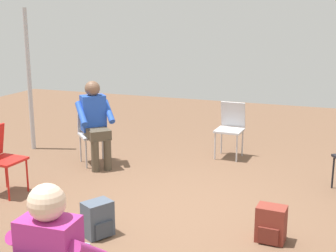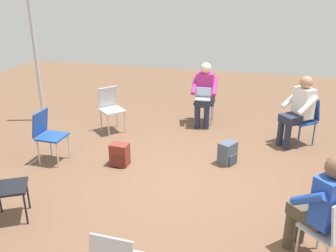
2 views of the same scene
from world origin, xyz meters
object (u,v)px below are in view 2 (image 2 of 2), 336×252
chair_southwest (2,184)px  person_in_blue (321,203)px  person_with_laptop (204,91)px  chair_northeast (305,117)px  chair_southeast (332,228)px  person_in_white (299,108)px  chair_north (205,98)px  chair_northwest (110,106)px  backpack_near_laptop_user (227,154)px  backpack_by_empty_chair (120,156)px  chair_west (48,133)px

chair_southwest → person_in_blue: (3.57, 0.21, 0.20)m
person_with_laptop → chair_northeast: bearing=162.7°
chair_southeast → person_in_white: (-0.15, 3.13, 0.20)m
chair_northeast → chair_north: 1.99m
chair_southeast → chair_northeast: 3.24m
chair_north → chair_northwest: 1.93m
chair_north → person_with_laptop: person_with_laptop is taller
chair_northwest → chair_southwest: same height
chair_northeast → person_in_white: person_in_white is taller
chair_north → chair_northwest: same height
person_with_laptop → person_in_blue: bearing=113.6°
backpack_near_laptop_user → backpack_by_empty_chair: bearing=-163.2°
person_in_white → backpack_near_laptop_user: person_in_white is taller
chair_northeast → person_with_laptop: 1.95m
chair_northwest → chair_southwest: (-0.12, -3.02, 0.00)m
chair_northeast → backpack_by_empty_chair: chair_northeast is taller
chair_west → chair_north: size_ratio=1.00×
chair_northwest → person_with_laptop: size_ratio=0.69×
chair_northwest → chair_southwest: 3.02m
person_with_laptop → backpack_near_laptop_user: 1.84m
chair_southeast → chair_southwest: same height
person_in_white → person_in_blue: bearing=141.0°
person_with_laptop → backpack_near_laptop_user: size_ratio=3.44×
person_in_white → backpack_by_empty_chair: 3.17m
chair_southeast → chair_northeast: size_ratio=1.00×
chair_southeast → person_in_white: bearing=48.2°
backpack_near_laptop_user → chair_southeast: bearing=-59.5°
person_in_blue → chair_northwest: bearing=96.3°
chair_southeast → person_in_blue: person_in_blue is taller
person_in_white → backpack_by_empty_chair: person_in_white is taller
chair_northwest → person_in_blue: size_ratio=0.69×
chair_northeast → backpack_near_laptop_user: (-1.21, -1.14, -0.34)m
person_in_blue → backpack_near_laptop_user: (-1.12, 1.98, -0.54)m
chair_northeast → chair_southwest: bearing=92.6°
backpack_near_laptop_user → backpack_by_empty_chair: (-1.64, -0.50, 0.00)m
chair_southeast → backpack_by_empty_chair: 3.31m
chair_west → chair_northeast: bearing=115.6°
chair_southeast → chair_northwest: size_ratio=1.00×
chair_northwest → person_in_white: size_ratio=0.69×
chair_southwest → chair_north: bearing=126.4°
chair_northwest → backpack_by_empty_chair: chair_northwest is taller
chair_west → backpack_near_laptop_user: bearing=104.5°
person_in_white → person_in_blue: (0.04, -3.01, 0.00)m
chair_north → person_with_laptop: (0.01, -0.17, 0.20)m
chair_north → chair_southwest: (-1.78, -3.99, 0.00)m
chair_west → chair_north: same height
person_in_blue → backpack_by_empty_chair: (-2.76, 1.48, -0.54)m
chair_southwest → person_with_laptop: bearing=125.4°
chair_southwest → person_in_blue: bearing=63.9°
chair_southeast → backpack_near_laptop_user: size_ratio=2.36×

